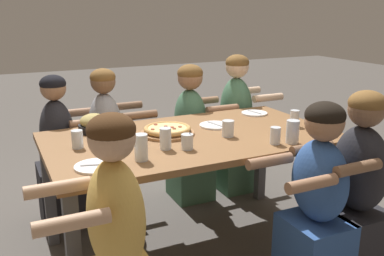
# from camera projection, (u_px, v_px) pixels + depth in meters

# --- Properties ---
(ground_plane) EXTENTS (18.00, 18.00, 0.00)m
(ground_plane) POSITION_uv_depth(u_px,v_px,m) (192.00, 246.00, 2.94)
(ground_plane) COLOR #514C47
(ground_plane) RESTS_ON ground
(dining_table) EXTENTS (1.82, 1.02, 0.79)m
(dining_table) POSITION_uv_depth(u_px,v_px,m) (192.00, 148.00, 2.74)
(dining_table) COLOR brown
(dining_table) RESTS_ON ground
(pizza_board_main) EXTENTS (0.34, 0.34, 0.05)m
(pizza_board_main) POSITION_uv_depth(u_px,v_px,m) (167.00, 130.00, 2.74)
(pizza_board_main) COLOR #996B42
(pizza_board_main) RESTS_ON dining_table
(skillet_bowl) EXTENTS (0.29, 0.20, 0.12)m
(skillet_bowl) POSITION_uv_depth(u_px,v_px,m) (94.00, 124.00, 2.79)
(skillet_bowl) COLOR black
(skillet_bowl) RESTS_ON dining_table
(empty_plate_a) EXTENTS (0.21, 0.21, 0.02)m
(empty_plate_a) POSITION_uv_depth(u_px,v_px,m) (215.00, 125.00, 2.93)
(empty_plate_a) COLOR white
(empty_plate_a) RESTS_ON dining_table
(empty_plate_b) EXTENTS (0.18, 0.18, 0.02)m
(empty_plate_b) POSITION_uv_depth(u_px,v_px,m) (106.00, 145.00, 2.52)
(empty_plate_b) COLOR white
(empty_plate_b) RESTS_ON dining_table
(empty_plate_c) EXTENTS (0.20, 0.20, 0.02)m
(empty_plate_c) POSITION_uv_depth(u_px,v_px,m) (254.00, 113.00, 3.27)
(empty_plate_c) COLOR white
(empty_plate_c) RESTS_ON dining_table
(empty_plate_d) EXTENTS (0.22, 0.22, 0.02)m
(empty_plate_d) POSITION_uv_depth(u_px,v_px,m) (96.00, 166.00, 2.18)
(empty_plate_d) COLOR white
(empty_plate_d) RESTS_ON dining_table
(cocktail_glass_blue) EXTENTS (0.07, 0.07, 0.11)m
(cocktail_glass_blue) POSITION_uv_depth(u_px,v_px,m) (187.00, 142.00, 2.45)
(cocktail_glass_blue) COLOR silver
(cocktail_glass_blue) RESTS_ON dining_table
(drinking_glass_a) EXTENTS (0.08, 0.08, 0.10)m
(drinking_glass_a) POSITION_uv_depth(u_px,v_px,m) (127.00, 134.00, 2.60)
(drinking_glass_a) COLOR silver
(drinking_glass_a) RESTS_ON dining_table
(drinking_glass_b) EXTENTS (0.08, 0.08, 0.10)m
(drinking_glass_b) POSITION_uv_depth(u_px,v_px,m) (228.00, 129.00, 2.69)
(drinking_glass_b) COLOR silver
(drinking_glass_b) RESTS_ON dining_table
(drinking_glass_c) EXTENTS (0.08, 0.08, 0.14)m
(drinking_glass_c) POSITION_uv_depth(u_px,v_px,m) (292.00, 133.00, 2.56)
(drinking_glass_c) COLOR silver
(drinking_glass_c) RESTS_ON dining_table
(drinking_glass_d) EXTENTS (0.06, 0.06, 0.10)m
(drinking_glass_d) POSITION_uv_depth(u_px,v_px,m) (275.00, 137.00, 2.54)
(drinking_glass_d) COLOR silver
(drinking_glass_d) RESTS_ON dining_table
(drinking_glass_e) EXTENTS (0.06, 0.06, 0.11)m
(drinking_glass_e) POSITION_uv_depth(u_px,v_px,m) (294.00, 119.00, 2.92)
(drinking_glass_e) COLOR silver
(drinking_glass_e) RESTS_ON dining_table
(drinking_glass_f) EXTENTS (0.07, 0.07, 0.11)m
(drinking_glass_f) POSITION_uv_depth(u_px,v_px,m) (77.00, 140.00, 2.47)
(drinking_glass_f) COLOR silver
(drinking_glass_f) RESTS_ON dining_table
(drinking_glass_g) EXTENTS (0.07, 0.07, 0.13)m
(drinking_glass_g) POSITION_uv_depth(u_px,v_px,m) (165.00, 139.00, 2.44)
(drinking_glass_g) COLOR silver
(drinking_glass_g) RESTS_ON dining_table
(drinking_glass_h) EXTENTS (0.07, 0.07, 0.14)m
(drinking_glass_h) POSITION_uv_depth(u_px,v_px,m) (141.00, 147.00, 2.26)
(drinking_glass_h) COLOR silver
(drinking_glass_h) RESTS_ON dining_table
(diner_far_left) EXTENTS (0.51, 0.40, 1.13)m
(diner_far_left) POSITION_uv_depth(u_px,v_px,m) (60.00, 159.00, 3.13)
(diner_far_left) COLOR #232328
(diner_far_left) RESTS_ON ground
(diner_far_midright) EXTENTS (0.51, 0.40, 1.14)m
(diner_far_midright) POSITION_uv_depth(u_px,v_px,m) (191.00, 138.00, 3.56)
(diner_far_midright) COLOR #477556
(diner_far_midright) RESTS_ON ground
(diner_near_midright) EXTENTS (0.51, 0.40, 1.12)m
(diner_near_midright) POSITION_uv_depth(u_px,v_px,m) (316.00, 209.00, 2.33)
(diner_near_midright) COLOR #2D5193
(diner_near_midright) RESTS_ON ground
(diner_far_right) EXTENTS (0.51, 0.40, 1.20)m
(diner_far_right) POSITION_uv_depth(u_px,v_px,m) (236.00, 129.00, 3.74)
(diner_far_right) COLOR #477556
(diner_far_right) RESTS_ON ground
(diner_near_right) EXTENTS (0.51, 0.40, 1.15)m
(diner_near_right) POSITION_uv_depth(u_px,v_px,m) (356.00, 197.00, 2.44)
(diner_near_right) COLOR #232328
(diner_near_right) RESTS_ON ground
(diner_far_midleft) EXTENTS (0.51, 0.40, 1.15)m
(diner_far_midleft) POSITION_uv_depth(u_px,v_px,m) (107.00, 150.00, 3.27)
(diner_far_midleft) COLOR #99999E
(diner_far_midleft) RESTS_ON ground
(diner_near_left) EXTENTS (0.51, 0.40, 1.18)m
(diner_near_left) POSITION_uv_depth(u_px,v_px,m) (117.00, 254.00, 1.86)
(diner_near_left) COLOR gold
(diner_near_left) RESTS_ON ground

